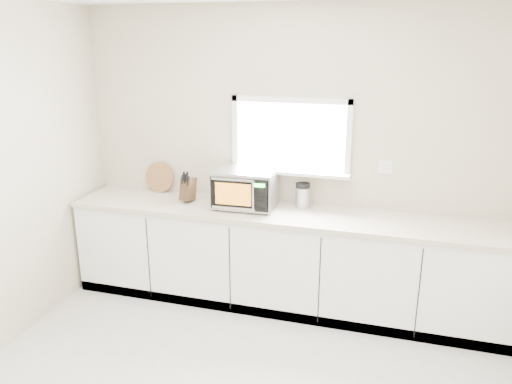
% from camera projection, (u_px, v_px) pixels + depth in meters
% --- Properties ---
extents(back_wall, '(4.00, 0.17, 2.70)m').
position_uv_depth(back_wall, '(291.00, 156.00, 4.59)').
color(back_wall, '#B2A28E').
rests_on(back_wall, ground).
extents(cabinets, '(3.92, 0.60, 0.88)m').
position_uv_depth(cabinets, '(282.00, 261.00, 4.59)').
color(cabinets, white).
rests_on(cabinets, ground).
extents(countertop, '(3.92, 0.64, 0.04)m').
position_uv_depth(countertop, '(282.00, 214.00, 4.44)').
color(countertop, beige).
rests_on(countertop, cabinets).
extents(microwave, '(0.56, 0.46, 0.35)m').
position_uv_depth(microwave, '(245.00, 187.00, 4.52)').
color(microwave, black).
rests_on(microwave, countertop).
extents(knife_block, '(0.11, 0.21, 0.30)m').
position_uv_depth(knife_block, '(188.00, 188.00, 4.68)').
color(knife_block, '#472E19').
rests_on(knife_block, countertop).
extents(cutting_board, '(0.30, 0.07, 0.30)m').
position_uv_depth(cutting_board, '(159.00, 177.00, 4.97)').
color(cutting_board, '#8F6037').
rests_on(cutting_board, countertop).
extents(coffee_grinder, '(0.16, 0.16, 0.23)m').
position_uv_depth(coffee_grinder, '(303.00, 195.00, 4.52)').
color(coffee_grinder, '#B6B8BD').
rests_on(coffee_grinder, countertop).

